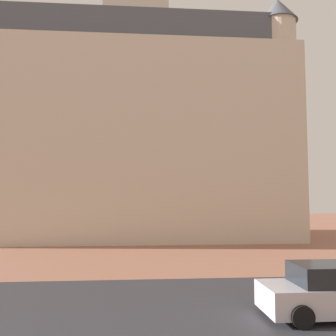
# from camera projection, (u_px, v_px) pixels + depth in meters

# --- Properties ---
(ground_plane) EXTENTS (120.00, 120.00, 0.00)m
(ground_plane) POSITION_uv_depth(u_px,v_px,m) (179.00, 300.00, 12.58)
(ground_plane) COLOR #93604C
(street_asphalt_strip) EXTENTS (120.00, 7.46, 0.00)m
(street_asphalt_strip) POSITION_uv_depth(u_px,v_px,m) (181.00, 304.00, 12.09)
(street_asphalt_strip) COLOR #2D2D33
(street_asphalt_strip) RESTS_ON ground_plane
(landmark_building) EXTENTS (27.81, 11.70, 32.17)m
(landmark_building) POSITION_uv_depth(u_px,v_px,m) (130.00, 125.00, 32.66)
(landmark_building) COLOR beige
(landmark_building) RESTS_ON ground_plane
(car_silver) EXTENTS (4.44, 1.98, 1.56)m
(car_silver) POSITION_uv_depth(u_px,v_px,m) (336.00, 292.00, 10.88)
(car_silver) COLOR #B2B2BC
(car_silver) RESTS_ON ground_plane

